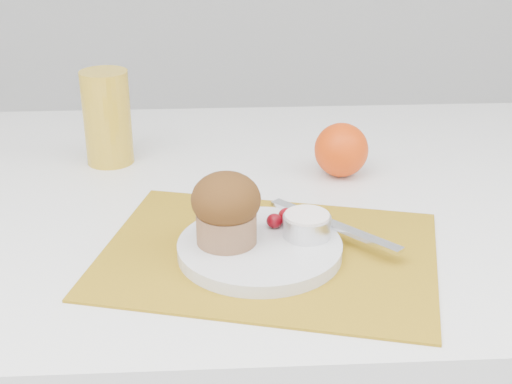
{
  "coord_description": "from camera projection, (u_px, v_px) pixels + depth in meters",
  "views": [
    {
      "loc": [
        -0.09,
        -0.89,
        1.18
      ],
      "look_at": [
        -0.04,
        -0.06,
        0.8
      ],
      "focal_mm": 50.0,
      "sensor_mm": 36.0,
      "label": 1
    }
  ],
  "objects": [
    {
      "name": "plate",
      "position": [
        260.0,
        248.0,
        0.86
      ],
      "size": [
        0.2,
        0.2,
        0.02
      ],
      "primitive_type": "cylinder",
      "rotation": [
        0.0,
        0.0,
        -0.01
      ],
      "color": "silver",
      "rests_on": "placemat"
    },
    {
      "name": "placemat",
      "position": [
        268.0,
        254.0,
        0.87
      ],
      "size": [
        0.46,
        0.39,
        0.0
      ],
      "primitive_type": "cube",
      "rotation": [
        0.0,
        0.0,
        -0.26
      ],
      "color": "#A37A16",
      "rests_on": "table"
    },
    {
      "name": "raspberry_near",
      "position": [
        274.0,
        221.0,
        0.89
      ],
      "size": [
        0.02,
        0.02,
        0.02
      ],
      "primitive_type": "ellipsoid",
      "color": "#4F0208",
      "rests_on": "plate"
    },
    {
      "name": "muffin",
      "position": [
        226.0,
        208.0,
        0.84
      ],
      "size": [
        0.09,
        0.09,
        0.09
      ],
      "color": "#956948",
      "rests_on": "plate"
    },
    {
      "name": "cream",
      "position": [
        307.0,
        217.0,
        0.86
      ],
      "size": [
        0.07,
        0.07,
        0.01
      ],
      "primitive_type": "cylinder",
      "rotation": [
        0.0,
        0.0,
        0.36
      ],
      "color": "white",
      "rests_on": "ramekin"
    },
    {
      "name": "juice_glass",
      "position": [
        107.0,
        118.0,
        1.11
      ],
      "size": [
        0.09,
        0.09,
        0.15
      ],
      "primitive_type": "cylinder",
      "rotation": [
        0.0,
        0.0,
        0.22
      ],
      "color": "gold",
      "rests_on": "table"
    },
    {
      "name": "butter_knife",
      "position": [
        334.0,
        225.0,
        0.9
      ],
      "size": [
        0.15,
        0.16,
        0.0
      ],
      "primitive_type": "cube",
      "rotation": [
        0.0,
        0.0,
        -0.81
      ],
      "color": "silver",
      "rests_on": "plate"
    },
    {
      "name": "ramekin",
      "position": [
        307.0,
        226.0,
        0.87
      ],
      "size": [
        0.07,
        0.07,
        0.03
      ],
      "primitive_type": "cylinder",
      "rotation": [
        0.0,
        0.0,
        0.21
      ],
      "color": "silver",
      "rests_on": "plate"
    },
    {
      "name": "raspberry_far",
      "position": [
        287.0,
        216.0,
        0.9
      ],
      "size": [
        0.02,
        0.02,
        0.02
      ],
      "primitive_type": "ellipsoid",
      "color": "#580208",
      "rests_on": "plate"
    },
    {
      "name": "orange",
      "position": [
        341.0,
        150.0,
        1.08
      ],
      "size": [
        0.08,
        0.08,
        0.08
      ],
      "primitive_type": "sphere",
      "color": "#EC4408",
      "rests_on": "table"
    }
  ]
}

